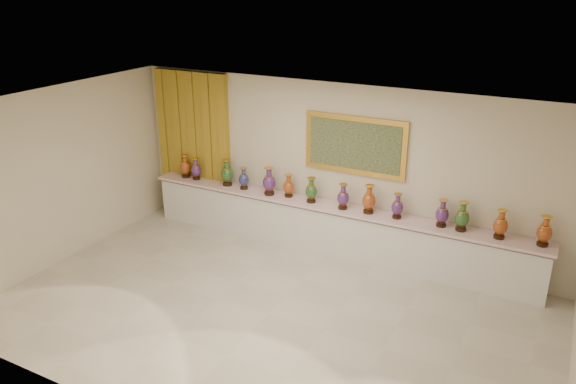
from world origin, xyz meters
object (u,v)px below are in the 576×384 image
at_px(counter, 330,229).
at_px(vase_1, 196,170).
at_px(vase_0, 185,167).
at_px(vase_2, 227,174).

bearing_deg(counter, vase_1, -179.86).
height_order(counter, vase_1, vase_1).
xyz_separation_m(counter, vase_0, (-3.15, -0.00, 0.67)).
xyz_separation_m(vase_0, vase_2, (0.99, -0.00, 0.02)).
bearing_deg(vase_0, vase_1, -1.03).
distance_m(vase_1, vase_2, 0.72).
bearing_deg(counter, vase_0, -179.95).
relative_size(counter, vase_0, 15.87).
height_order(counter, vase_0, vase_0).
bearing_deg(vase_0, counter, 0.05).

